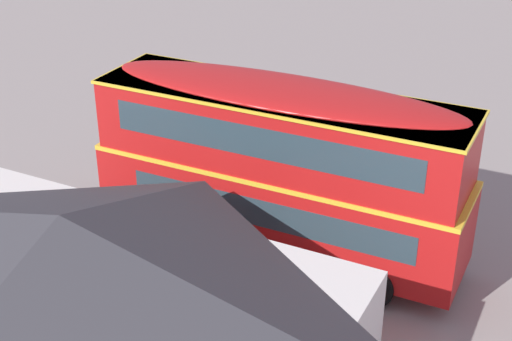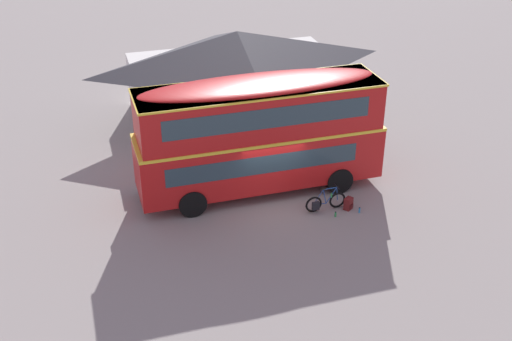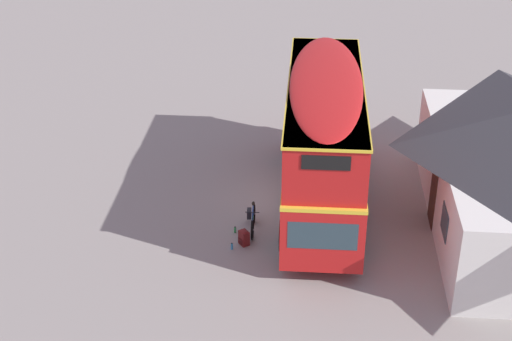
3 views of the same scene
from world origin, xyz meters
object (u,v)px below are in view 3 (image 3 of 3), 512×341
Objects in this scene: double_decker_bus at (324,136)px; water_bottle_blue_sports at (232,246)px; backpack_on_ground at (244,237)px; water_bottle_green_metal at (235,230)px; touring_bicycle at (253,220)px.

water_bottle_blue_sports is at bearing -42.30° from double_decker_bus.
backpack_on_ground reaches higher than water_bottle_green_metal.
touring_bicycle reaches higher than water_bottle_blue_sports.
touring_bicycle is at bearing -50.12° from double_decker_bus.
backpack_on_ground is at bearing -41.36° from double_decker_bus.
double_decker_bus is 4.40m from water_bottle_green_metal.
double_decker_bus is 44.03× the size of water_bottle_green_metal.
touring_bicycle is at bearing 167.22° from backpack_on_ground.
double_decker_bus reaches higher than touring_bicycle.
backpack_on_ground is at bearing 130.16° from water_bottle_blue_sports.
backpack_on_ground is (2.85, -2.51, -2.36)m from double_decker_bus.
double_decker_bus is at bearing 138.64° from backpack_on_ground.
double_decker_bus is at bearing 129.88° from touring_bicycle.
water_bottle_blue_sports is at bearing -0.49° from water_bottle_green_metal.
water_bottle_blue_sports is at bearing -24.97° from touring_bicycle.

